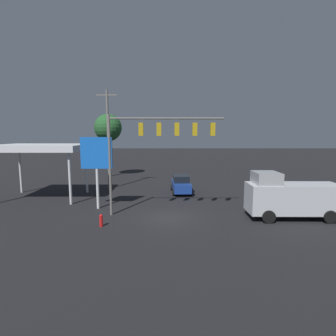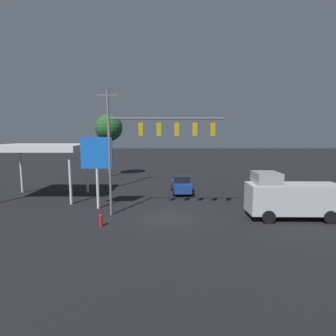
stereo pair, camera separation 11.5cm
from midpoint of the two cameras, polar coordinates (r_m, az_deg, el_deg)
ground_plane at (r=20.66m, az=0.16°, el=-10.70°), size 200.00×200.00×0.00m
traffic_signal_assembly at (r=20.37m, az=-2.32°, el=6.59°), size 8.94×0.43×7.91m
utility_pole at (r=31.25m, az=-12.70°, el=6.44°), size 2.40×0.26×11.41m
gas_station_canopy at (r=28.93m, az=-25.66°, el=3.87°), size 8.45×6.22×5.40m
price_sign at (r=23.04m, az=-15.13°, el=2.46°), size 2.65×0.27×6.16m
delivery_truck at (r=22.04m, az=25.29°, el=-5.70°), size 6.84×2.65×3.58m
sedan_waiting at (r=28.78m, az=3.04°, el=-3.57°), size 2.23×4.48×1.93m
street_tree at (r=40.55m, az=-12.69°, el=8.50°), size 4.07×4.07×9.42m
fire_hydrant at (r=19.20m, az=-14.23°, el=-10.98°), size 0.24×0.24×0.88m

